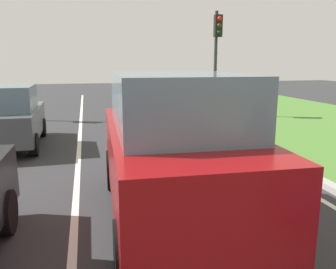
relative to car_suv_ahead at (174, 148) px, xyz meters
name	(u,v)px	position (x,y,z in m)	size (l,w,h in m)	color
ground_plane	(103,145)	(-0.82, 5.28, -1.17)	(60.00, 60.00, 0.00)	#2D2D30
lane_line_center	(79,146)	(-1.52, 5.28, -1.16)	(0.12, 32.00, 0.01)	silver
lane_line_right_edge	(217,139)	(2.78, 5.28, -1.16)	(0.12, 32.00, 0.01)	silver
curb_right	(232,136)	(3.28, 5.28, -1.11)	(0.24, 48.00, 0.12)	#9E9B93
car_suv_ahead	(174,148)	(0.00, 0.00, 0.00)	(2.10, 4.56, 2.28)	maroon
car_hatchback_far	(8,117)	(-3.44, 5.65, -0.28)	(1.81, 3.74, 1.78)	#474C51
traffic_light_near_right	(217,45)	(4.29, 9.47, 1.93)	(0.32, 0.50, 4.52)	#2D2D2D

